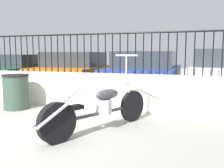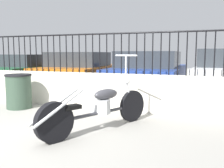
{
  "view_description": "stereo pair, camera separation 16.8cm",
  "coord_description": "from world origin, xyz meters",
  "px_view_note": "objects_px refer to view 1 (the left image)",
  "views": [
    {
      "loc": [
        2.64,
        -3.02,
        1.28
      ],
      "look_at": [
        1.14,
        1.54,
        0.7
      ],
      "focal_mm": 40.0,
      "sensor_mm": 36.0,
      "label": 1
    },
    {
      "loc": [
        2.8,
        -2.97,
        1.28
      ],
      "look_at": [
        1.14,
        1.54,
        0.7
      ],
      "focal_mm": 40.0,
      "sensor_mm": 36.0,
      "label": 2
    }
  ],
  "objects_px": {
    "car_blue": "(146,73)",
    "car_white": "(224,73)",
    "car_green": "(23,70)",
    "car_orange": "(77,71)",
    "motorcycle_dark_grey": "(95,109)",
    "trash_bin": "(16,92)"
  },
  "relations": [
    {
      "from": "car_blue",
      "to": "car_white",
      "type": "xyz_separation_m",
      "value": [
        2.26,
        0.3,
        0.02
      ]
    },
    {
      "from": "car_green",
      "to": "car_white",
      "type": "distance_m",
      "value": 7.12
    },
    {
      "from": "car_orange",
      "to": "car_blue",
      "type": "distance_m",
      "value": 2.48
    },
    {
      "from": "motorcycle_dark_grey",
      "to": "car_blue",
      "type": "height_order",
      "value": "car_blue"
    },
    {
      "from": "motorcycle_dark_grey",
      "to": "car_orange",
      "type": "bearing_deg",
      "value": 56.34
    },
    {
      "from": "motorcycle_dark_grey",
      "to": "car_blue",
      "type": "relative_size",
      "value": 0.52
    },
    {
      "from": "trash_bin",
      "to": "car_blue",
      "type": "bearing_deg",
      "value": 49.54
    },
    {
      "from": "car_white",
      "to": "car_green",
      "type": "bearing_deg",
      "value": 95.44
    },
    {
      "from": "car_green",
      "to": "car_blue",
      "type": "distance_m",
      "value": 4.87
    },
    {
      "from": "trash_bin",
      "to": "motorcycle_dark_grey",
      "type": "bearing_deg",
      "value": -23.57
    },
    {
      "from": "trash_bin",
      "to": "car_green",
      "type": "height_order",
      "value": "car_green"
    },
    {
      "from": "car_green",
      "to": "car_white",
      "type": "relative_size",
      "value": 1.01
    },
    {
      "from": "car_green",
      "to": "car_orange",
      "type": "xyz_separation_m",
      "value": [
        2.38,
        -0.14,
        0.03
      ]
    },
    {
      "from": "car_green",
      "to": "car_white",
      "type": "bearing_deg",
      "value": -92.67
    },
    {
      "from": "car_white",
      "to": "car_blue",
      "type": "bearing_deg",
      "value": 103.07
    },
    {
      "from": "motorcycle_dark_grey",
      "to": "trash_bin",
      "type": "bearing_deg",
      "value": 93.18
    },
    {
      "from": "car_green",
      "to": "car_orange",
      "type": "relative_size",
      "value": 1.04
    },
    {
      "from": "motorcycle_dark_grey",
      "to": "car_green",
      "type": "distance_m",
      "value": 6.42
    },
    {
      "from": "car_green",
      "to": "car_orange",
      "type": "bearing_deg",
      "value": -96.01
    },
    {
      "from": "motorcycle_dark_grey",
      "to": "car_orange",
      "type": "distance_m",
      "value": 4.8
    },
    {
      "from": "trash_bin",
      "to": "car_blue",
      "type": "xyz_separation_m",
      "value": [
        2.52,
        2.95,
        0.28
      ]
    },
    {
      "from": "car_green",
      "to": "trash_bin",
      "type": "bearing_deg",
      "value": -146.91
    }
  ]
}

